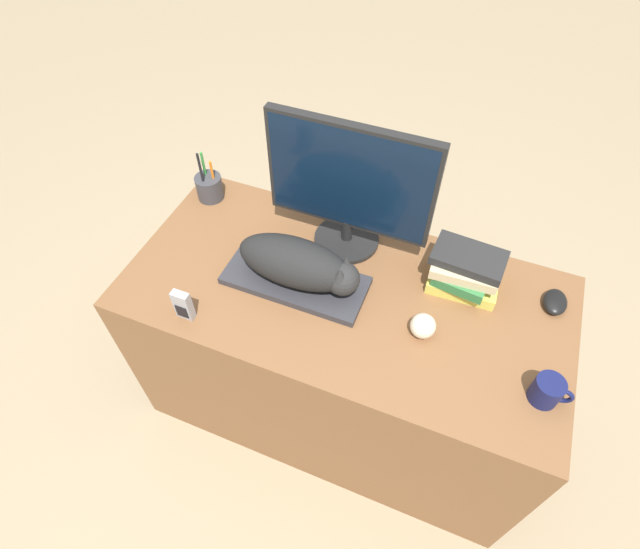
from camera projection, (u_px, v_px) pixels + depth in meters
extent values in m
plane|color=#998466|center=(307.00, 473.00, 1.90)|extent=(12.00, 12.00, 0.00)
cube|color=brown|center=(341.00, 353.00, 1.82)|extent=(1.37, 0.67, 0.73)
cube|color=#2D2D33|center=(295.00, 280.00, 1.55)|extent=(0.44, 0.19, 0.02)
ellipsoid|color=black|center=(294.00, 262.00, 1.48)|extent=(0.36, 0.15, 0.15)
sphere|color=#262626|center=(342.00, 279.00, 1.45)|extent=(0.10, 0.10, 0.10)
cone|color=#262626|center=(340.00, 274.00, 1.40)|extent=(0.04, 0.04, 0.04)
cone|color=#262626|center=(346.00, 261.00, 1.43)|extent=(0.04, 0.04, 0.04)
cylinder|color=black|center=(347.00, 239.00, 1.66)|extent=(0.22, 0.22, 0.02)
cylinder|color=black|center=(347.00, 229.00, 1.63)|extent=(0.04, 0.04, 0.08)
cube|color=black|center=(350.00, 178.00, 1.47)|extent=(0.52, 0.03, 0.36)
cube|color=black|center=(349.00, 180.00, 1.46)|extent=(0.49, 0.01, 0.34)
ellipsoid|color=black|center=(555.00, 302.00, 1.49)|extent=(0.07, 0.10, 0.04)
cylinder|color=#141947|center=(547.00, 390.00, 1.28)|extent=(0.08, 0.08, 0.08)
torus|color=#141947|center=(562.00, 396.00, 1.27)|extent=(0.06, 0.01, 0.06)
cylinder|color=#38383D|center=(209.00, 187.00, 1.78)|extent=(0.09, 0.09, 0.09)
cylinder|color=orange|center=(213.00, 176.00, 1.74)|extent=(0.01, 0.01, 0.12)
cylinder|color=#338C38|center=(205.00, 170.00, 1.74)|extent=(0.01, 0.01, 0.15)
cylinder|color=black|center=(202.00, 174.00, 1.71)|extent=(0.01, 0.01, 0.17)
sphere|color=beige|center=(423.00, 326.00, 1.41)|extent=(0.07, 0.07, 0.07)
cube|color=#99999E|center=(183.00, 305.00, 1.43)|extent=(0.05, 0.02, 0.11)
cube|color=black|center=(182.00, 312.00, 1.44)|extent=(0.04, 0.00, 0.05)
cube|color=#CCC14C|center=(463.00, 280.00, 1.54)|extent=(0.21, 0.16, 0.04)
cube|color=#2D6B38|center=(464.00, 273.00, 1.51)|extent=(0.17, 0.18, 0.03)
cube|color=#C6B284|center=(466.00, 265.00, 1.48)|extent=(0.20, 0.16, 0.03)
cube|color=black|center=(469.00, 258.00, 1.46)|extent=(0.22, 0.14, 0.03)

